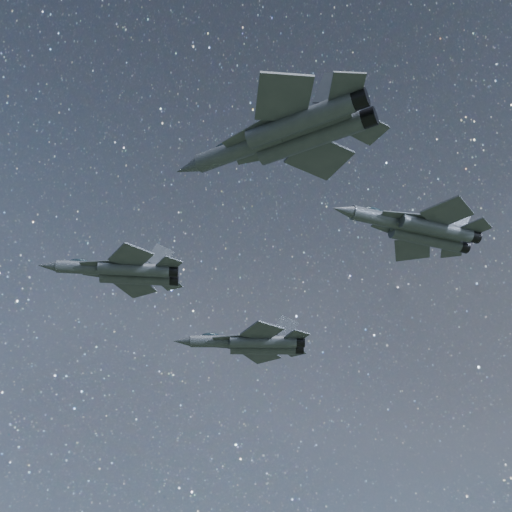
{
  "coord_description": "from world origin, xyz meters",
  "views": [
    {
      "loc": [
        4.03,
        -57.11,
        111.45
      ],
      "look_at": [
        1.64,
        -1.68,
        148.92
      ],
      "focal_mm": 42.0,
      "sensor_mm": 36.0,
      "label": 1
    }
  ],
  "objects": [
    {
      "name": "jet_lead",
      "position": [
        -13.62,
        -0.24,
        148.24
      ],
      "size": [
        16.76,
        11.66,
        4.21
      ],
      "rotation": [
        0.0,
        0.0,
        0.14
      ],
      "color": "#363B44"
    },
    {
      "name": "jet_left",
      "position": [
        0.03,
        22.69,
        149.98
      ],
      "size": [
        20.11,
        14.24,
        5.1
      ],
      "rotation": [
        0.0,
        0.0,
        0.05
      ],
      "color": "#363B44"
    },
    {
      "name": "jet_right",
      "position": [
        5.11,
        -23.15,
        146.06
      ],
      "size": [
        17.93,
        11.75,
        4.62
      ],
      "rotation": [
        0.0,
        0.0,
        -0.43
      ],
      "color": "#363B44"
    },
    {
      "name": "jet_slot",
      "position": [
        19.01,
        -5.92,
        149.01
      ],
      "size": [
        17.18,
        11.39,
        4.38
      ],
      "rotation": [
        0.0,
        0.0,
        0.37
      ],
      "color": "#363B44"
    }
  ]
}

